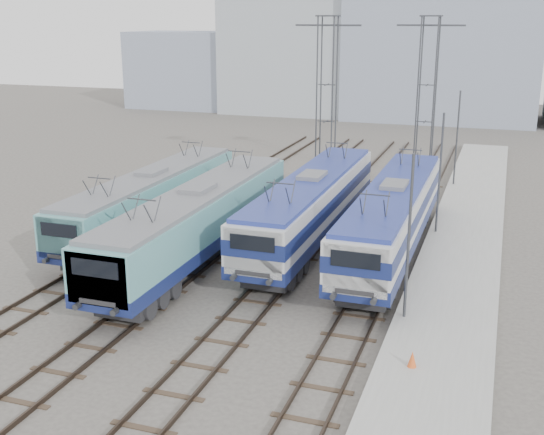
{
  "coord_description": "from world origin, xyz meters",
  "views": [
    {
      "loc": [
        11.77,
        -23.69,
        11.99
      ],
      "look_at": [
        1.21,
        7.0,
        2.37
      ],
      "focal_mm": 45.0,
      "sensor_mm": 36.0,
      "label": 1
    }
  ],
  "objects_px": {
    "catenary_tower_east": "(426,98)",
    "locomotive_far_left": "(151,198)",
    "catenary_tower_west": "(326,97)",
    "mast_rear": "(457,140)",
    "mast_mid": "(440,176)",
    "safety_cone": "(412,359)",
    "locomotive_far_right": "(392,214)",
    "locomotive_center_left": "(197,220)",
    "locomotive_center_right": "(311,203)",
    "mast_front": "(409,242)"
  },
  "relations": [
    {
      "from": "locomotive_far_left",
      "to": "mast_rear",
      "type": "relative_size",
      "value": 2.47
    },
    {
      "from": "locomotive_far_left",
      "to": "locomotive_center_right",
      "type": "height_order",
      "value": "locomotive_center_right"
    },
    {
      "from": "mast_front",
      "to": "catenary_tower_east",
      "type": "bearing_deg",
      "value": 95.45
    },
    {
      "from": "locomotive_far_right",
      "to": "safety_cone",
      "type": "bearing_deg",
      "value": -77.07
    },
    {
      "from": "locomotive_center_right",
      "to": "locomotive_far_right",
      "type": "bearing_deg",
      "value": -7.81
    },
    {
      "from": "locomotive_far_right",
      "to": "mast_rear",
      "type": "relative_size",
      "value": 2.6
    },
    {
      "from": "mast_front",
      "to": "mast_rear",
      "type": "relative_size",
      "value": 1.0
    },
    {
      "from": "locomotive_far_right",
      "to": "mast_mid",
      "type": "distance_m",
      "value": 4.76
    },
    {
      "from": "locomotive_center_right",
      "to": "locomotive_far_right",
      "type": "xyz_separation_m",
      "value": [
        4.5,
        -0.62,
        -0.01
      ]
    },
    {
      "from": "catenary_tower_west",
      "to": "mast_rear",
      "type": "height_order",
      "value": "catenary_tower_west"
    },
    {
      "from": "locomotive_far_right",
      "to": "catenary_tower_east",
      "type": "distance_m",
      "value": 14.87
    },
    {
      "from": "catenary_tower_west",
      "to": "mast_mid",
      "type": "xyz_separation_m",
      "value": [
        8.6,
        -8.0,
        -3.14
      ]
    },
    {
      "from": "mast_mid",
      "to": "catenary_tower_east",
      "type": "bearing_deg",
      "value": 101.86
    },
    {
      "from": "locomotive_far_right",
      "to": "mast_rear",
      "type": "height_order",
      "value": "mast_rear"
    },
    {
      "from": "locomotive_far_right",
      "to": "catenary_tower_west",
      "type": "height_order",
      "value": "catenary_tower_west"
    },
    {
      "from": "mast_front",
      "to": "mast_rear",
      "type": "height_order",
      "value": "same"
    },
    {
      "from": "catenary_tower_west",
      "to": "mast_rear",
      "type": "xyz_separation_m",
      "value": [
        8.6,
        4.0,
        -3.14
      ]
    },
    {
      "from": "locomotive_center_left",
      "to": "locomotive_far_right",
      "type": "relative_size",
      "value": 1.01
    },
    {
      "from": "mast_front",
      "to": "locomotive_center_left",
      "type": "bearing_deg",
      "value": 161.31
    },
    {
      "from": "catenary_tower_west",
      "to": "safety_cone",
      "type": "relative_size",
      "value": 20.75
    },
    {
      "from": "locomotive_center_right",
      "to": "mast_front",
      "type": "distance_m",
      "value": 10.59
    },
    {
      "from": "locomotive_center_right",
      "to": "catenary_tower_east",
      "type": "relative_size",
      "value": 1.52
    },
    {
      "from": "locomotive_center_right",
      "to": "catenary_tower_east",
      "type": "height_order",
      "value": "catenary_tower_east"
    },
    {
      "from": "safety_cone",
      "to": "catenary_tower_east",
      "type": "bearing_deg",
      "value": 96.5
    },
    {
      "from": "locomotive_center_left",
      "to": "catenary_tower_west",
      "type": "bearing_deg",
      "value": 82.15
    },
    {
      "from": "locomotive_center_left",
      "to": "locomotive_center_right",
      "type": "xyz_separation_m",
      "value": [
        4.5,
        4.73,
        0.04
      ]
    },
    {
      "from": "mast_mid",
      "to": "locomotive_center_right",
      "type": "bearing_deg",
      "value": -150.42
    },
    {
      "from": "catenary_tower_east",
      "to": "mast_rear",
      "type": "relative_size",
      "value": 1.71
    },
    {
      "from": "locomotive_far_right",
      "to": "catenary_tower_west",
      "type": "relative_size",
      "value": 1.51
    },
    {
      "from": "locomotive_far_right",
      "to": "mast_rear",
      "type": "xyz_separation_m",
      "value": [
        1.85,
        16.22,
        1.18
      ]
    },
    {
      "from": "locomotive_center_right",
      "to": "mast_mid",
      "type": "height_order",
      "value": "mast_mid"
    },
    {
      "from": "catenary_tower_east",
      "to": "locomotive_far_right",
      "type": "bearing_deg",
      "value": -88.99
    },
    {
      "from": "locomotive_far_left",
      "to": "catenary_tower_west",
      "type": "xyz_separation_m",
      "value": [
        6.75,
        12.85,
        4.48
      ]
    },
    {
      "from": "catenary_tower_east",
      "to": "locomotive_far_left",
      "type": "bearing_deg",
      "value": -131.74
    },
    {
      "from": "catenary_tower_east",
      "to": "safety_cone",
      "type": "height_order",
      "value": "catenary_tower_east"
    },
    {
      "from": "safety_cone",
      "to": "catenary_tower_west",
      "type": "bearing_deg",
      "value": 111.48
    },
    {
      "from": "locomotive_far_right",
      "to": "safety_cone",
      "type": "height_order",
      "value": "locomotive_far_right"
    },
    {
      "from": "locomotive_far_left",
      "to": "safety_cone",
      "type": "relative_size",
      "value": 29.85
    },
    {
      "from": "locomotive_center_left",
      "to": "safety_cone",
      "type": "distance_m",
      "value": 14.14
    },
    {
      "from": "catenary_tower_east",
      "to": "mast_front",
      "type": "xyz_separation_m",
      "value": [
        2.1,
        -22.0,
        -3.14
      ]
    },
    {
      "from": "locomotive_center_left",
      "to": "mast_front",
      "type": "xyz_separation_m",
      "value": [
        10.85,
        -3.67,
        1.21
      ]
    },
    {
      "from": "locomotive_far_left",
      "to": "mast_front",
      "type": "distance_m",
      "value": 16.99
    },
    {
      "from": "locomotive_far_left",
      "to": "mast_mid",
      "type": "bearing_deg",
      "value": 17.53
    },
    {
      "from": "locomotive_center_right",
      "to": "mast_rear",
      "type": "distance_m",
      "value": 16.89
    },
    {
      "from": "locomotive_far_right",
      "to": "mast_mid",
      "type": "xyz_separation_m",
      "value": [
        1.85,
        4.22,
        1.18
      ]
    },
    {
      "from": "locomotive_far_left",
      "to": "mast_front",
      "type": "height_order",
      "value": "mast_front"
    },
    {
      "from": "locomotive_center_left",
      "to": "catenary_tower_west",
      "type": "height_order",
      "value": "catenary_tower_west"
    },
    {
      "from": "locomotive_far_right",
      "to": "mast_front",
      "type": "bearing_deg",
      "value": -76.62
    },
    {
      "from": "catenary_tower_east",
      "to": "safety_cone",
      "type": "distance_m",
      "value": 26.92
    },
    {
      "from": "catenary_tower_east",
      "to": "mast_mid",
      "type": "bearing_deg",
      "value": -78.14
    }
  ]
}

